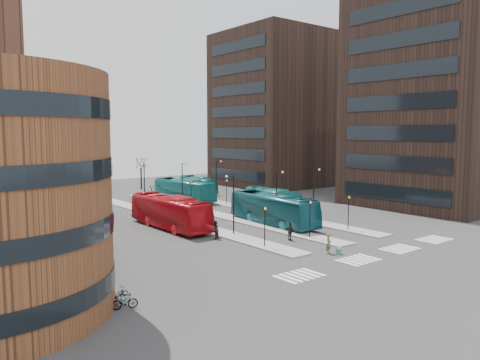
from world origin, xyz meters
TOP-DOWN VIEW (x-y plane):
  - ground at (0.00, 0.00)m, footprint 160.00×160.00m
  - island_left at (-4.00, 30.00)m, footprint 2.50×45.00m
  - island_mid at (2.00, 30.00)m, footprint 2.50×45.00m
  - island_right at (8.00, 30.00)m, footprint 2.50×45.00m
  - suitcase at (-0.91, 6.19)m, footprint 0.54×0.48m
  - red_bus at (-6.84, 25.15)m, footprint 3.09×13.12m
  - teal_bus_a at (3.58, 19.67)m, footprint 3.94×13.29m
  - teal_bus_b at (5.20, 41.79)m, footprint 3.98×12.60m
  - teal_bus_c at (10.40, 27.23)m, footprint 3.85×10.79m
  - teal_bus_d at (12.20, 48.52)m, footprint 3.73×10.67m
  - traveller at (-1.45, 6.89)m, footprint 0.75×0.62m
  - commuter_a at (-6.02, 17.65)m, footprint 1.12×1.02m
  - commuter_b at (-0.59, 12.54)m, footprint 0.45×1.06m
  - commuter_c at (4.15, 15.92)m, footprint 1.20×1.22m
  - bicycle_near at (-21.00, 7.04)m, footprint 1.69×1.05m
  - bicycle_mid at (-21.00, 5.85)m, footprint 1.64×0.88m
  - bicycle_far at (-21.00, 7.12)m, footprint 2.01×1.08m
  - crosswalk_stripes at (1.75, 4.00)m, footprint 22.35×2.40m
  - tower_near at (31.98, 16.00)m, footprint 20.12×20.00m
  - tower_far at (31.98, 50.00)m, footprint 20.12×20.00m
  - sign_poles at (1.60, 23.00)m, footprint 12.45×22.12m
  - lamp_posts at (2.64, 28.00)m, footprint 14.04×20.24m
  - bare_trees at (2.67, 62.67)m, footprint 10.97×8.14m

SIDE VIEW (x-z plane):
  - ground at x=0.00m, z-range 0.00..0.00m
  - crosswalk_stripes at x=1.75m, z-range 0.00..0.01m
  - island_left at x=-4.00m, z-range 0.00..0.15m
  - island_mid at x=2.00m, z-range 0.00..0.15m
  - island_right at x=8.00m, z-range 0.00..0.15m
  - suitcase at x=-0.91m, z-range 0.00..0.57m
  - bicycle_near at x=-21.00m, z-range 0.00..0.84m
  - bicycle_mid at x=-21.00m, z-range 0.00..0.95m
  - bicycle_far at x=-21.00m, z-range 0.00..1.00m
  - commuter_c at x=4.15m, z-range 0.00..1.68m
  - traveller at x=-1.45m, z-range 0.00..1.77m
  - commuter_b at x=-0.59m, z-range 0.00..1.79m
  - commuter_a at x=-6.02m, z-range 0.00..1.88m
  - teal_bus_d at x=12.20m, z-range 0.00..2.91m
  - teal_bus_c at x=10.40m, z-range 0.00..2.94m
  - teal_bus_b at x=5.20m, z-range 0.00..3.45m
  - red_bus at x=-6.84m, z-range 0.00..3.65m
  - teal_bus_a at x=3.58m, z-range 0.00..3.65m
  - sign_poles at x=1.60m, z-range 0.58..4.23m
  - bare_trees at x=2.67m, z-range -0.22..5.67m
  - lamp_posts at x=2.64m, z-range 0.52..6.64m
  - tower_near at x=31.98m, z-range 0.00..30.00m
  - tower_far at x=31.98m, z-range 0.00..30.00m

